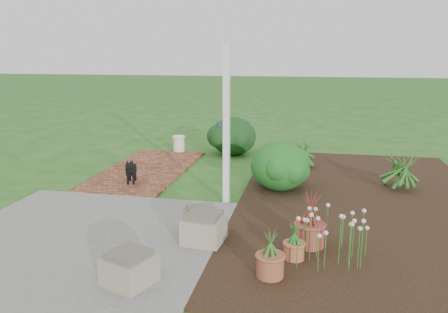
% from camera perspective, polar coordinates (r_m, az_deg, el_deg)
% --- Properties ---
extents(ground, '(80.00, 80.00, 0.00)m').
position_cam_1_polar(ground, '(7.10, -2.23, -6.16)').
color(ground, '#20591C').
rests_on(ground, ground).
extents(concrete_patio, '(3.50, 3.50, 0.04)m').
position_cam_1_polar(concrete_patio, '(6.01, -18.18, -10.37)').
color(concrete_patio, slate).
rests_on(concrete_patio, ground).
extents(brick_path, '(1.60, 3.50, 0.04)m').
position_cam_1_polar(brick_path, '(9.19, -10.00, -1.68)').
color(brick_path, brown).
rests_on(brick_path, ground).
extents(garden_bed, '(4.00, 7.00, 0.03)m').
position_cam_1_polar(garden_bed, '(7.44, 17.89, -5.77)').
color(garden_bed, black).
rests_on(garden_bed, ground).
extents(veranda_post, '(0.10, 0.10, 2.50)m').
position_cam_1_polar(veranda_post, '(6.82, 0.33, 3.89)').
color(veranda_post, white).
rests_on(veranda_post, ground).
extents(stone_trough_near, '(0.58, 0.58, 0.30)m').
position_cam_1_polar(stone_trough_near, '(4.76, -12.25, -14.23)').
color(stone_trough_near, gray).
rests_on(stone_trough_near, concrete_patio).
extents(stone_trough_mid, '(0.53, 0.53, 0.32)m').
position_cam_1_polar(stone_trough_mid, '(5.60, -2.61, -9.47)').
color(stone_trough_mid, gray).
rests_on(stone_trough_mid, concrete_patio).
extents(stone_trough_far, '(0.58, 0.58, 0.29)m').
position_cam_1_polar(stone_trough_far, '(5.89, -2.90, -8.45)').
color(stone_trough_far, '#776E5A').
rests_on(stone_trough_far, concrete_patio).
extents(black_dog, '(0.23, 0.49, 0.43)m').
position_cam_1_polar(black_dog, '(8.16, -12.07, -1.68)').
color(black_dog, black).
rests_on(black_dog, brick_path).
extents(cream_ceramic_urn, '(0.28, 0.28, 0.36)m').
position_cam_1_polar(cream_ceramic_urn, '(10.68, -5.91, 1.67)').
color(cream_ceramic_urn, '#EFE7C5').
rests_on(cream_ceramic_urn, brick_path).
extents(evergreen_shrub, '(1.24, 1.24, 0.87)m').
position_cam_1_polar(evergreen_shrub, '(7.72, 7.28, -1.07)').
color(evergreen_shrub, '#133D17').
rests_on(evergreen_shrub, garden_bed).
extents(agapanthus_clump_back, '(1.02, 1.02, 0.82)m').
position_cam_1_polar(agapanthus_clump_back, '(8.28, 22.03, -1.12)').
color(agapanthus_clump_back, '#0C3C0B').
rests_on(agapanthus_clump_back, garden_bed).
extents(agapanthus_clump_front, '(1.04, 1.04, 0.76)m').
position_cam_1_polar(agapanthus_clump_front, '(9.24, 10.01, 0.91)').
color(agapanthus_clump_front, '#18420D').
rests_on(agapanthus_clump_front, garden_bed).
extents(pink_flower_patch, '(0.99, 0.99, 0.59)m').
position_cam_1_polar(pink_flower_patch, '(5.28, 14.17, -9.83)').
color(pink_flower_patch, '#113D0F').
rests_on(pink_flower_patch, garden_bed).
extents(terracotta_pot_bronze, '(0.42, 0.42, 0.29)m').
position_cam_1_polar(terracotta_pot_bronze, '(5.60, 11.12, -9.99)').
color(terracotta_pot_bronze, '#9B3C34').
rests_on(terracotta_pot_bronze, garden_bed).
extents(terracotta_pot_small_left, '(0.25, 0.25, 0.20)m').
position_cam_1_polar(terracotta_pot_small_left, '(5.26, 9.13, -12.03)').
color(terracotta_pot_small_left, '#AC5C3A').
rests_on(terracotta_pot_small_left, garden_bed).
extents(terracotta_pot_small_right, '(0.37, 0.37, 0.25)m').
position_cam_1_polar(terracotta_pot_small_right, '(4.84, 6.04, -13.97)').
color(terracotta_pot_small_right, '#974D33').
rests_on(terracotta_pot_small_right, garden_bed).
extents(purple_flowering_bush, '(1.40, 1.40, 0.92)m').
position_cam_1_polar(purple_flowering_bush, '(10.44, 1.24, 2.79)').
color(purple_flowering_bush, black).
rests_on(purple_flowering_bush, ground).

